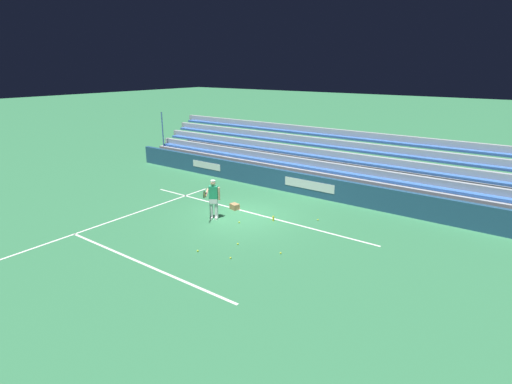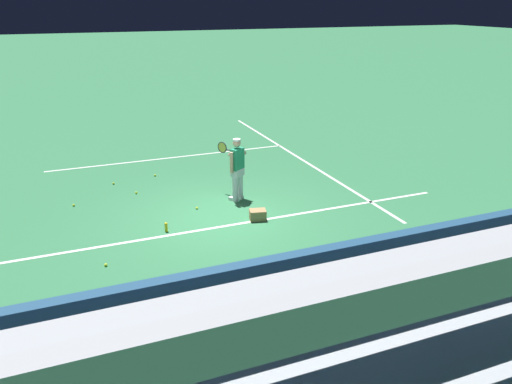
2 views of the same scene
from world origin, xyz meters
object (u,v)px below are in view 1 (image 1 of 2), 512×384
tennis_player (213,199)px  ball_box_cardboard (235,206)px  water_bottle (273,219)px  tennis_ball_far_right (239,222)px  tennis_ball_on_baseline (238,244)px  tennis_ball_midcourt (230,258)px  tennis_ball_by_box (198,251)px  tennis_ball_toward_net (318,220)px  tennis_ball_far_left (281,253)px

tennis_player → ball_box_cardboard: (0.02, -1.45, -0.76)m
tennis_player → ball_box_cardboard: bearing=-89.2°
ball_box_cardboard → water_bottle: (-2.26, 0.17, -0.02)m
tennis_ball_far_right → tennis_ball_on_baseline: same height
tennis_ball_midcourt → tennis_ball_by_box: (1.29, 0.27, 0.00)m
tennis_ball_by_box → tennis_ball_on_baseline: bearing=-121.2°
tennis_ball_far_right → tennis_ball_toward_net: same height
tennis_ball_far_right → water_bottle: 1.46m
tennis_player → tennis_ball_far_left: bearing=164.5°
tennis_ball_midcourt → tennis_ball_toward_net: (-0.74, -4.94, 0.00)m
tennis_ball_on_baseline → tennis_ball_far_left: bearing=-169.8°
tennis_ball_far_left → water_bottle: bearing=-51.3°
tennis_ball_far_right → water_bottle: water_bottle is taller
tennis_ball_far_right → tennis_ball_far_left: bearing=154.8°
ball_box_cardboard → tennis_ball_toward_net: ball_box_cardboard is taller
tennis_ball_far_left → ball_box_cardboard: bearing=-31.8°
tennis_ball_far_left → tennis_ball_far_right: same height
tennis_ball_on_baseline → tennis_ball_toward_net: size_ratio=1.00×
tennis_ball_on_baseline → ball_box_cardboard: bearing=-49.2°
ball_box_cardboard → tennis_ball_by_box: 4.55m
ball_box_cardboard → tennis_ball_on_baseline: size_ratio=6.06×
tennis_ball_toward_net → tennis_ball_far_right: bearing=41.1°
tennis_ball_far_right → water_bottle: (-1.03, -1.04, 0.08)m
tennis_player → tennis_ball_toward_net: 4.56m
tennis_ball_toward_net → tennis_ball_far_left: bearing=96.9°
tennis_ball_midcourt → tennis_ball_by_box: bearing=11.7°
ball_box_cardboard → tennis_ball_toward_net: 3.90m
tennis_player → tennis_ball_far_left: (-4.19, 1.16, -0.86)m
ball_box_cardboard → tennis_ball_far_right: bearing=135.5°
tennis_ball_midcourt → water_bottle: size_ratio=0.30×
tennis_ball_on_baseline → tennis_ball_midcourt: bearing=116.2°
tennis_player → ball_box_cardboard: tennis_player is taller
tennis_ball_far_right → tennis_ball_by_box: (-0.50, 3.00, 0.00)m
tennis_player → tennis_ball_far_right: 1.50m
ball_box_cardboard → water_bottle: ball_box_cardboard is taller
tennis_ball_far_right → tennis_ball_toward_net: size_ratio=1.00×
ball_box_cardboard → tennis_ball_by_box: (-1.73, 4.21, -0.10)m
tennis_ball_midcourt → tennis_ball_by_box: 1.32m
tennis_ball_toward_net → water_bottle: (1.51, 1.17, 0.08)m
water_bottle → tennis_player: bearing=29.8°
tennis_ball_on_baseline → tennis_ball_by_box: size_ratio=1.00×
tennis_ball_on_baseline → tennis_ball_toward_net: (-1.25, -3.91, 0.00)m
tennis_ball_midcourt → tennis_ball_far_right: 3.27m
tennis_player → tennis_ball_toward_net: tennis_player is taller
tennis_ball_far_left → water_bottle: water_bottle is taller
tennis_ball_by_box → tennis_ball_far_left: bearing=-147.1°
tennis_ball_on_baseline → tennis_ball_toward_net: bearing=-107.7°
tennis_ball_midcourt → tennis_ball_far_right: (1.79, -2.73, 0.00)m
tennis_ball_far_right → tennis_player: bearing=11.3°
tennis_ball_on_baseline → water_bottle: (0.26, -2.74, 0.08)m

